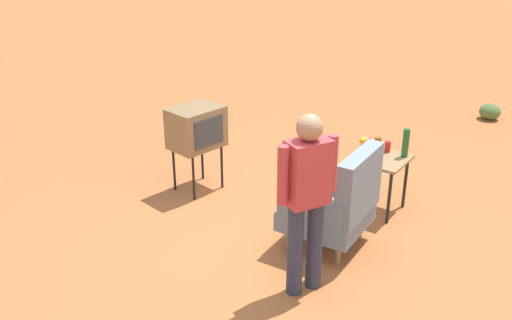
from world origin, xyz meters
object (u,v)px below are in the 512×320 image
bottle_wine_green (406,143)px  soda_can_red (388,147)px  person_standing (307,195)px  side_table (380,165)px  flower_vase (365,147)px  armchair (336,202)px  bottle_tall_amber (377,151)px  soda_can_blue (379,149)px  tv_on_stand (196,128)px

bottle_wine_green → soda_can_red: size_ratio=2.62×
person_standing → side_table: bearing=-177.1°
bottle_wine_green → flower_vase: 0.47m
armchair → bottle_wine_green: armchair is taller
flower_vase → bottle_tall_amber: bearing=82.9°
soda_can_blue → flower_vase: bearing=-17.9°
person_standing → soda_can_blue: bearing=-175.6°
soda_can_blue → soda_can_red: (-0.13, 0.04, 0.00)m
tv_on_stand → soda_can_red: bearing=115.8°
armchair → bottle_tall_amber: bearing=176.5°
side_table → bottle_wine_green: 0.36m
person_standing → soda_can_red: (-1.94, -0.10, -0.24)m
tv_on_stand → soda_can_blue: size_ratio=8.44×
side_table → tv_on_stand: tv_on_stand is taller
tv_on_stand → flower_vase: size_ratio=3.89×
person_standing → soda_can_blue: person_standing is taller
person_standing → soda_can_red: person_standing is taller
soda_can_blue → soda_can_red: bearing=161.4°
side_table → soda_can_blue: size_ratio=5.20×
tv_on_stand → bottle_wine_green: tv_on_stand is taller
armchair → soda_can_blue: 1.06m
flower_vase → side_table: bearing=142.7°
armchair → person_standing: (0.78, 0.11, 0.44)m
bottle_tall_amber → person_standing: bearing=2.3°
person_standing → bottle_tall_amber: person_standing is taller
bottle_tall_amber → armchair: bearing=-3.5°
bottle_tall_amber → flower_vase: (-0.02, -0.15, -0.00)m
armchair → side_table: size_ratio=1.67×
bottle_wine_green → side_table: bearing=-49.3°
side_table → bottle_wine_green: (-0.17, 0.20, 0.25)m
armchair → soda_can_red: size_ratio=8.69×
person_standing → soda_can_blue: 1.84m
tv_on_stand → bottle_wine_green: bearing=113.1°
armchair → tv_on_stand: bearing=-96.3°
bottle_tall_amber → flower_vase: size_ratio=1.13×
bottle_wine_green → armchair: bearing=-10.9°
flower_vase → soda_can_red: bearing=161.8°
bottle_tall_amber → flower_vase: bearing=-97.1°
side_table → bottle_tall_amber: bearing=7.9°
soda_can_red → person_standing: bearing=2.9°
bottle_wine_green → flower_vase: bottle_wine_green is taller
armchair → person_standing: bearing=8.1°
person_standing → flower_vase: person_standing is taller
flower_vase → soda_can_blue: bearing=162.1°
side_table → soda_can_red: size_ratio=5.20×
bottle_wine_green → soda_can_blue: bottle_wine_green is taller
soda_can_red → bottle_tall_amber: 0.39m
soda_can_blue → armchair: bearing=1.7°
armchair → bottle_tall_amber: 0.84m
armchair → bottle_wine_green: bearing=169.1°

